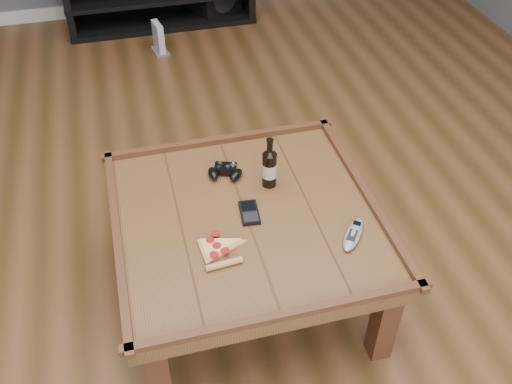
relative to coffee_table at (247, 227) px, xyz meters
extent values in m
plane|color=#4B3015|center=(0.00, 0.00, -0.39)|extent=(6.00, 6.00, 0.00)
cube|color=silver|center=(0.00, 2.99, -0.34)|extent=(5.00, 0.02, 0.10)
cube|color=#543418|center=(0.00, 0.00, 0.03)|extent=(1.00, 1.00, 0.06)
cube|color=#412011|center=(-0.42, -0.42, -0.20)|extent=(0.08, 0.08, 0.39)
cube|color=#412011|center=(0.42, -0.42, -0.20)|extent=(0.08, 0.08, 0.39)
cube|color=#412011|center=(-0.42, 0.42, -0.20)|extent=(0.08, 0.08, 0.39)
cube|color=#412011|center=(0.42, 0.42, -0.20)|extent=(0.08, 0.08, 0.39)
cube|color=#412011|center=(0.00, 0.48, 0.07)|extent=(1.03, 0.03, 0.03)
cube|color=#412011|center=(0.00, -0.48, 0.07)|extent=(1.03, 0.03, 0.03)
cube|color=#412011|center=(0.48, 0.00, 0.07)|extent=(0.03, 1.03, 0.03)
cube|color=#412011|center=(-0.48, 0.00, 0.07)|extent=(0.03, 1.03, 0.03)
cube|color=black|center=(0.00, 2.75, -0.37)|extent=(1.40, 0.45, 0.04)
cylinder|color=black|center=(0.13, 0.16, 0.14)|extent=(0.06, 0.06, 0.15)
cone|color=black|center=(0.13, 0.16, 0.23)|extent=(0.06, 0.06, 0.03)
cylinder|color=black|center=(0.13, 0.16, 0.25)|extent=(0.02, 0.02, 0.05)
cylinder|color=black|center=(0.13, 0.16, 0.28)|extent=(0.03, 0.03, 0.01)
cylinder|color=#C6B88F|center=(0.13, 0.16, 0.14)|extent=(0.06, 0.06, 0.06)
cube|color=black|center=(-0.02, 0.27, 0.08)|extent=(0.10, 0.08, 0.03)
ellipsoid|color=black|center=(-0.08, 0.26, 0.08)|extent=(0.04, 0.08, 0.04)
ellipsoid|color=black|center=(0.01, 0.22, 0.08)|extent=(0.08, 0.08, 0.04)
cylinder|color=black|center=(-0.04, 0.29, 0.10)|extent=(0.02, 0.02, 0.01)
cylinder|color=black|center=(-0.01, 0.26, 0.10)|extent=(0.02, 0.02, 0.01)
cylinder|color=yellow|center=(0.01, 0.28, 0.10)|extent=(0.01, 0.01, 0.01)
cylinder|color=red|center=(0.02, 0.26, 0.10)|extent=(0.01, 0.01, 0.01)
cylinder|color=#0C33CC|center=(0.00, 0.27, 0.10)|extent=(0.01, 0.01, 0.01)
cylinder|color=#0C9919|center=(0.01, 0.26, 0.10)|extent=(0.01, 0.01, 0.01)
cylinder|color=tan|center=(-0.14, -0.23, 0.07)|extent=(0.13, 0.03, 0.02)
cylinder|color=#A91D15|center=(-0.16, -0.18, 0.08)|extent=(0.03, 0.03, 0.00)
cylinder|color=#A91D15|center=(-0.12, -0.17, 0.08)|extent=(0.03, 0.03, 0.00)
cylinder|color=#A91D15|center=(-0.14, -0.14, 0.08)|extent=(0.03, 0.03, 0.00)
cylinder|color=#A91D15|center=(-0.16, -0.11, 0.08)|extent=(0.03, 0.03, 0.00)
cylinder|color=#A91D15|center=(-0.14, -0.08, 0.08)|extent=(0.03, 0.03, 0.00)
cube|color=black|center=(0.01, 0.01, 0.07)|extent=(0.08, 0.13, 0.02)
cube|color=black|center=(0.02, 0.04, 0.08)|extent=(0.06, 0.05, 0.00)
cube|color=black|center=(0.01, -0.02, 0.08)|extent=(0.06, 0.06, 0.00)
ellipsoid|color=gray|center=(0.35, -0.21, 0.07)|extent=(0.15, 0.18, 0.03)
cube|color=black|center=(0.38, -0.17, 0.08)|extent=(0.04, 0.03, 0.00)
cube|color=black|center=(0.34, -0.22, 0.08)|extent=(0.06, 0.07, 0.00)
cube|color=slate|center=(-0.09, 2.25, -0.38)|extent=(0.12, 0.19, 0.02)
cube|color=silver|center=(-0.09, 2.25, -0.27)|extent=(0.07, 0.16, 0.20)
camera|label=1|loc=(-0.36, -1.52, 1.57)|focal=40.00mm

